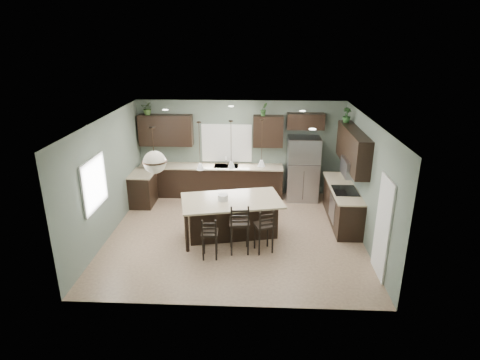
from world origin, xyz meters
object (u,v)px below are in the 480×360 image
Objects in this scene: refrigerator at (303,169)px; serving_dish at (223,197)px; bar_stool_right at (264,230)px; bar_stool_center at (239,227)px; kitchen_island at (232,218)px; plant_back_left at (148,108)px; bar_stool_left at (210,237)px.

serving_dish is at bearing -130.76° from refrigerator.
bar_stool_center is at bearing 165.21° from bar_stool_right.
kitchen_island is 0.57m from serving_dish.
plant_back_left is (-2.35, 2.65, 1.59)m from serving_dish.
bar_stool_left is at bearing -59.51° from plant_back_left.
bar_stool_right is at bearing -45.18° from plant_back_left.
bar_stool_center is 3.15× the size of plant_back_left.
bar_stool_right reaches higher than bar_stool_left.
kitchen_island is at bearing 100.78° from bar_stool_center.
serving_dish is 1.26m from bar_stool_right.
serving_dish is at bearing -48.43° from plant_back_left.
bar_stool_right is (1.16, 0.32, 0.04)m from bar_stool_left.
serving_dish is at bearing -180.00° from kitchen_island.
bar_stool_left is at bearing -123.61° from kitchen_island.
bar_stool_center reaches higher than serving_dish.
bar_stool_right is (-1.13, -3.09, -0.40)m from refrigerator.
serving_dish is 0.23× the size of bar_stool_right.
bar_stool_left is (-0.20, -1.00, -0.51)m from serving_dish.
refrigerator is at bearing 52.10° from bar_stool_left.
refrigerator reaches higher than serving_dish.
bar_stool_left is at bearing -161.47° from bar_stool_center.
bar_stool_right is 5.12m from plant_back_left.
bar_stool_center is at bearing 20.02° from bar_stool_left.
bar_stool_right is (0.95, -0.67, -0.47)m from serving_dish.
serving_dish is 3.89m from plant_back_left.
refrigerator is at bearing 49.24° from serving_dish.
plant_back_left is (-2.77, 3.37, 2.00)m from bar_stool_center.
plant_back_left is at bearing 115.20° from bar_stool_right.
plant_back_left is (-2.55, 2.61, 2.13)m from kitchen_island.
plant_back_left reaches higher than kitchen_island.
bar_stool_center is at bearing -118.00° from refrigerator.
kitchen_island is 6.15× the size of plant_back_left.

